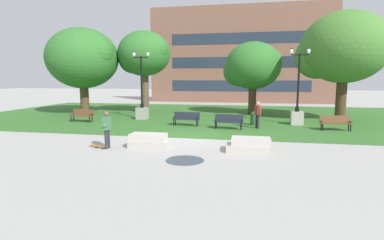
{
  "coord_description": "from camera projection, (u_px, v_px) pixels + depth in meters",
  "views": [
    {
      "loc": [
        3.26,
        -15.32,
        3.19
      ],
      "look_at": [
        0.59,
        -1.4,
        1.2
      ],
      "focal_mm": 28.0,
      "sensor_mm": 36.0,
      "label": 1
    }
  ],
  "objects": [
    {
      "name": "ground_plane",
      "position": [
        186.0,
        138.0,
        15.95
      ],
      "size": [
        140.0,
        140.0,
        0.0
      ],
      "primitive_type": "plane",
      "color": "#A3A09B"
    },
    {
      "name": "grass_lawn",
      "position": [
        210.0,
        115.0,
        25.68
      ],
      "size": [
        40.0,
        20.0,
        0.02
      ],
      "primitive_type": "cube",
      "color": "#336628",
      "rests_on": "ground"
    },
    {
      "name": "concrete_block_center",
      "position": [
        149.0,
        141.0,
        13.88
      ],
      "size": [
        1.8,
        0.9,
        0.64
      ],
      "color": "#B2ADA3",
      "rests_on": "ground"
    },
    {
      "name": "concrete_block_left",
      "position": [
        249.0,
        145.0,
        12.98
      ],
      "size": [
        1.87,
        0.9,
        0.64
      ],
      "color": "#B2ADA3",
      "rests_on": "ground"
    },
    {
      "name": "person_skateboarder",
      "position": [
        107.0,
        127.0,
        13.56
      ],
      "size": [
        0.24,
        0.6,
        1.71
      ],
      "color": "#28282D",
      "rests_on": "ground"
    },
    {
      "name": "skateboard",
      "position": [
        98.0,
        146.0,
        13.77
      ],
      "size": [
        1.01,
        0.6,
        0.14
      ],
      "color": "olive",
      "rests_on": "ground"
    },
    {
      "name": "puddle",
      "position": [
        185.0,
        160.0,
        11.69
      ],
      "size": [
        1.53,
        1.53,
        0.01
      ],
      "primitive_type": "cylinder",
      "color": "#47515B",
      "rests_on": "ground"
    },
    {
      "name": "park_bench_near_left",
      "position": [
        82.0,
        115.0,
        21.89
      ],
      "size": [
        1.85,
        0.74,
        0.9
      ],
      "color": "brown",
      "rests_on": "grass_lawn"
    },
    {
      "name": "park_bench_near_right",
      "position": [
        229.0,
        121.0,
        18.79
      ],
      "size": [
        1.85,
        0.72,
        0.9
      ],
      "color": "#1E232D",
      "rests_on": "grass_lawn"
    },
    {
      "name": "park_bench_far_left",
      "position": [
        335.0,
        122.0,
        18.22
      ],
      "size": [
        1.83,
        0.65,
        0.9
      ],
      "color": "brown",
      "rests_on": "grass_lawn"
    },
    {
      "name": "park_bench_far_right",
      "position": [
        186.0,
        118.0,
        20.1
      ],
      "size": [
        1.85,
        0.72,
        0.9
      ],
      "color": "#1E232D",
      "rests_on": "grass_lawn"
    },
    {
      "name": "lamp_post_left",
      "position": [
        142.0,
        106.0,
        23.21
      ],
      "size": [
        1.32,
        0.8,
        5.23
      ],
      "color": "gray",
      "rests_on": "grass_lawn"
    },
    {
      "name": "lamp_post_right",
      "position": [
        297.0,
        109.0,
        20.45
      ],
      "size": [
        1.32,
        0.8,
        5.21
      ],
      "color": "#ADA89E",
      "rests_on": "grass_lawn"
    },
    {
      "name": "tree_near_right",
      "position": [
        144.0,
        55.0,
        26.8
      ],
      "size": [
        4.93,
        4.7,
        7.35
      ],
      "color": "brown",
      "rests_on": "grass_lawn"
    },
    {
      "name": "tree_near_left",
      "position": [
        82.0,
        59.0,
        26.32
      ],
      "size": [
        6.51,
        6.2,
        7.54
      ],
      "color": "#4C3823",
      "rests_on": "grass_lawn"
    },
    {
      "name": "tree_far_left",
      "position": [
        343.0,
        48.0,
        21.85
      ],
      "size": [
        6.46,
        6.15,
        8.03
      ],
      "color": "#42301E",
      "rests_on": "grass_lawn"
    },
    {
      "name": "tree_far_right",
      "position": [
        252.0,
        66.0,
        25.95
      ],
      "size": [
        5.03,
        4.79,
        6.29
      ],
      "color": "#42301E",
      "rests_on": "grass_lawn"
    },
    {
      "name": "trash_bin",
      "position": [
        254.0,
        118.0,
        20.27
      ],
      "size": [
        0.49,
        0.49,
        0.96
      ],
      "color": "#234C28",
      "rests_on": "grass_lawn"
    },
    {
      "name": "person_bystander_near_lawn",
      "position": [
        258.0,
        113.0,
        18.92
      ],
      "size": [
        0.4,
        0.59,
        1.71
      ],
      "color": "#28282D",
      "rests_on": "grass_lawn"
    },
    {
      "name": "building_facade_distant",
      "position": [
        240.0,
        55.0,
        38.56
      ],
      "size": [
        23.67,
        1.03,
        12.41
      ],
      "color": "brown",
      "rests_on": "ground"
    }
  ]
}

